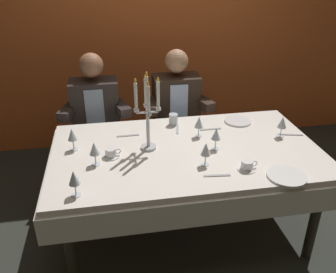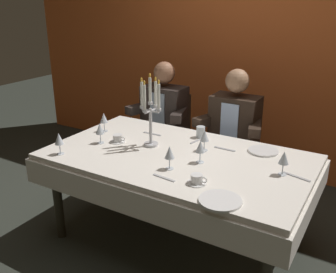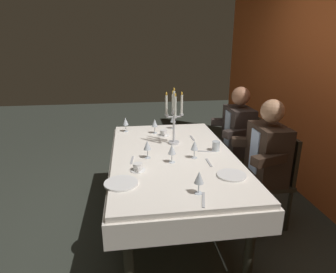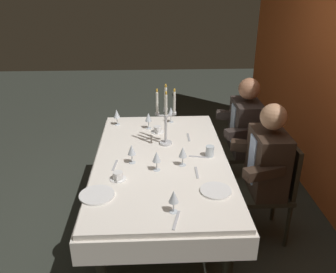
{
  "view_description": "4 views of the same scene",
  "coord_description": "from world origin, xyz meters",
  "px_view_note": "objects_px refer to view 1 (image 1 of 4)",
  "views": [
    {
      "loc": [
        -0.51,
        -2.16,
        1.97
      ],
      "look_at": [
        -0.13,
        0.02,
        0.84
      ],
      "focal_mm": 37.92,
      "sensor_mm": 36.0,
      "label": 1
    },
    {
      "loc": [
        1.24,
        -2.22,
        1.83
      ],
      "look_at": [
        -0.12,
        0.07,
        0.84
      ],
      "focal_mm": 40.46,
      "sensor_mm": 36.0,
      "label": 2
    },
    {
      "loc": [
        2.41,
        -0.38,
        1.72
      ],
      "look_at": [
        -0.14,
        -0.03,
        0.86
      ],
      "focal_mm": 30.44,
      "sensor_mm": 36.0,
      "label": 3
    },
    {
      "loc": [
        2.62,
        -0.06,
        2.15
      ],
      "look_at": [
        -0.1,
        0.06,
        0.89
      ],
      "focal_mm": 37.71,
      "sensor_mm": 36.0,
      "label": 4
    }
  ],
  "objects_px": {
    "dining_table": "(186,163)",
    "water_tumbler_0": "(173,119)",
    "wine_glass_5": "(282,123)",
    "seated_diner_0": "(95,108)",
    "wine_glass_3": "(72,135)",
    "dinner_plate_0": "(287,176)",
    "coffee_cup_0": "(111,153)",
    "seated_diner_1": "(176,103)",
    "dinner_plate_1": "(238,121)",
    "wine_glass_2": "(74,179)",
    "wine_glass_4": "(94,149)",
    "wine_glass_0": "(199,123)",
    "wine_glass_1": "(216,135)",
    "coffee_cup_1": "(247,166)",
    "wine_glass_6": "(206,150)",
    "candelabra": "(148,114)"
  },
  "relations": [
    {
      "from": "candelabra",
      "to": "coffee_cup_1",
      "type": "relative_size",
      "value": 4.29
    },
    {
      "from": "candelabra",
      "to": "wine_glass_5",
      "type": "distance_m",
      "value": 1.02
    },
    {
      "from": "dining_table",
      "to": "coffee_cup_0",
      "type": "relative_size",
      "value": 14.7
    },
    {
      "from": "wine_glass_1",
      "to": "seated_diner_1",
      "type": "xyz_separation_m",
      "value": [
        -0.1,
        0.93,
        -0.12
      ]
    },
    {
      "from": "wine_glass_2",
      "to": "wine_glass_4",
      "type": "relative_size",
      "value": 1.0
    },
    {
      "from": "water_tumbler_0",
      "to": "seated_diner_1",
      "type": "xyz_separation_m",
      "value": [
        0.11,
        0.47,
        -0.05
      ]
    },
    {
      "from": "wine_glass_6",
      "to": "coffee_cup_0",
      "type": "height_order",
      "value": "wine_glass_6"
    },
    {
      "from": "wine_glass_0",
      "to": "dinner_plate_0",
      "type": "bearing_deg",
      "value": -57.39
    },
    {
      "from": "wine_glass_1",
      "to": "dinner_plate_0",
      "type": "bearing_deg",
      "value": -51.56
    },
    {
      "from": "dinner_plate_1",
      "to": "wine_glass_2",
      "type": "distance_m",
      "value": 1.51
    },
    {
      "from": "wine_glass_4",
      "to": "coffee_cup_1",
      "type": "relative_size",
      "value": 1.24
    },
    {
      "from": "candelabra",
      "to": "wine_glass_6",
      "type": "bearing_deg",
      "value": -40.59
    },
    {
      "from": "candelabra",
      "to": "wine_glass_5",
      "type": "xyz_separation_m",
      "value": [
        1.01,
        0.01,
        -0.15
      ]
    },
    {
      "from": "wine_glass_0",
      "to": "coffee_cup_0",
      "type": "bearing_deg",
      "value": -164.07
    },
    {
      "from": "dining_table",
      "to": "coffee_cup_1",
      "type": "distance_m",
      "value": 0.49
    },
    {
      "from": "wine_glass_1",
      "to": "wine_glass_2",
      "type": "distance_m",
      "value": 1.02
    },
    {
      "from": "wine_glass_3",
      "to": "coffee_cup_1",
      "type": "bearing_deg",
      "value": -22.35
    },
    {
      "from": "candelabra",
      "to": "coffee_cup_0",
      "type": "bearing_deg",
      "value": -165.23
    },
    {
      "from": "water_tumbler_0",
      "to": "coffee_cup_0",
      "type": "height_order",
      "value": "water_tumbler_0"
    },
    {
      "from": "wine_glass_3",
      "to": "wine_glass_1",
      "type": "bearing_deg",
      "value": -9.42
    },
    {
      "from": "dinner_plate_1",
      "to": "coffee_cup_1",
      "type": "bearing_deg",
      "value": -105.52
    },
    {
      "from": "wine_glass_5",
      "to": "seated_diner_0",
      "type": "distance_m",
      "value": 1.62
    },
    {
      "from": "dinner_plate_0",
      "to": "dinner_plate_1",
      "type": "bearing_deg",
      "value": 91.06
    },
    {
      "from": "dining_table",
      "to": "seated_diner_1",
      "type": "distance_m",
      "value": 0.9
    },
    {
      "from": "seated_diner_0",
      "to": "coffee_cup_0",
      "type": "bearing_deg",
      "value": -82.88
    },
    {
      "from": "wine_glass_3",
      "to": "wine_glass_5",
      "type": "distance_m",
      "value": 1.54
    },
    {
      "from": "dinner_plate_0",
      "to": "wine_glass_3",
      "type": "xyz_separation_m",
      "value": [
        -1.33,
        0.59,
        0.11
      ]
    },
    {
      "from": "dinner_plate_0",
      "to": "coffee_cup_0",
      "type": "bearing_deg",
      "value": 157.48
    },
    {
      "from": "dining_table",
      "to": "water_tumbler_0",
      "type": "bearing_deg",
      "value": 92.29
    },
    {
      "from": "dinner_plate_1",
      "to": "wine_glass_3",
      "type": "distance_m",
      "value": 1.34
    },
    {
      "from": "wine_glass_5",
      "to": "coffee_cup_1",
      "type": "height_order",
      "value": "wine_glass_5"
    },
    {
      "from": "wine_glass_3",
      "to": "wine_glass_0",
      "type": "bearing_deg",
      "value": 2.86
    },
    {
      "from": "candelabra",
      "to": "wine_glass_2",
      "type": "distance_m",
      "value": 0.7
    },
    {
      "from": "wine_glass_3",
      "to": "water_tumbler_0",
      "type": "bearing_deg",
      "value": 20.5
    },
    {
      "from": "wine_glass_3",
      "to": "seated_diner_1",
      "type": "distance_m",
      "value": 1.18
    },
    {
      "from": "wine_glass_4",
      "to": "dining_table",
      "type": "bearing_deg",
      "value": 9.53
    },
    {
      "from": "wine_glass_2",
      "to": "dinner_plate_1",
      "type": "bearing_deg",
      "value": 32.41
    },
    {
      "from": "wine_glass_5",
      "to": "coffee_cup_0",
      "type": "bearing_deg",
      "value": -176.44
    },
    {
      "from": "dining_table",
      "to": "coffee_cup_1",
      "type": "relative_size",
      "value": 14.7
    },
    {
      "from": "wine_glass_1",
      "to": "coffee_cup_0",
      "type": "xyz_separation_m",
      "value": [
        -0.73,
        0.02,
        -0.09
      ]
    },
    {
      "from": "wine_glass_0",
      "to": "wine_glass_6",
      "type": "relative_size",
      "value": 1.0
    },
    {
      "from": "wine_glass_1",
      "to": "coffee_cup_0",
      "type": "bearing_deg",
      "value": 178.4
    },
    {
      "from": "dinner_plate_0",
      "to": "wine_glass_3",
      "type": "height_order",
      "value": "wine_glass_3"
    },
    {
      "from": "dinner_plate_1",
      "to": "wine_glass_1",
      "type": "bearing_deg",
      "value": -127.72
    },
    {
      "from": "coffee_cup_0",
      "to": "wine_glass_0",
      "type": "bearing_deg",
      "value": 15.93
    },
    {
      "from": "seated_diner_0",
      "to": "seated_diner_1",
      "type": "distance_m",
      "value": 0.74
    },
    {
      "from": "wine_glass_1",
      "to": "wine_glass_0",
      "type": "bearing_deg",
      "value": 108.24
    },
    {
      "from": "dinner_plate_1",
      "to": "wine_glass_5",
      "type": "xyz_separation_m",
      "value": [
        0.22,
        -0.31,
        0.11
      ]
    },
    {
      "from": "wine_glass_3",
      "to": "water_tumbler_0",
      "type": "distance_m",
      "value": 0.83
    },
    {
      "from": "wine_glass_3",
      "to": "wine_glass_4",
      "type": "distance_m",
      "value": 0.28
    }
  ]
}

